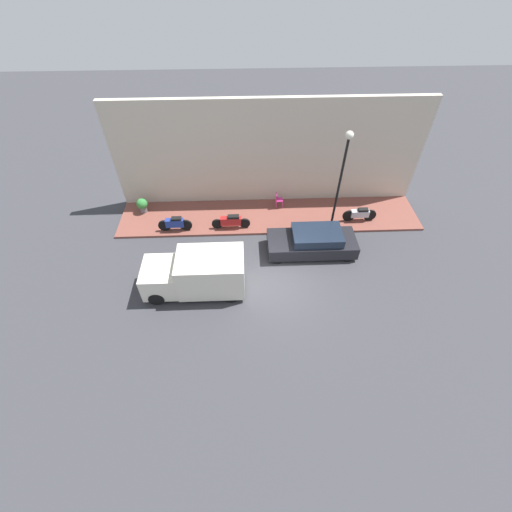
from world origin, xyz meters
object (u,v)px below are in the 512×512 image
streetlamp (343,168)px  cafe_chair (278,199)px  parked_car (313,242)px  potted_plant (142,205)px  delivery_van (196,273)px  scooter_silver (360,214)px  motorcycle_blue (175,223)px  motorcycle_red (231,221)px

streetlamp → cafe_chair: streetlamp is taller
parked_car → potted_plant: (3.40, 9.07, -0.01)m
parked_car → potted_plant: parked_car is taller
delivery_van → scooter_silver: bearing=-62.8°
delivery_van → cafe_chair: bearing=-35.6°
motorcycle_blue → streetlamp: (-0.14, -8.32, 3.23)m
parked_car → potted_plant: 9.69m
parked_car → delivery_van: delivery_van is taller
potted_plant → scooter_silver: bearing=-95.9°
scooter_silver → motorcycle_blue: size_ratio=1.03×
motorcycle_blue → potted_plant: potted_plant is taller
potted_plant → cafe_chair: size_ratio=0.96×
delivery_van → motorcycle_blue: delivery_van is taller
motorcycle_red → potted_plant: bearing=72.4°
parked_car → motorcycle_blue: 7.25m
parked_car → scooter_silver: bearing=-53.7°
motorcycle_blue → cafe_chair: bearing=-71.8°
motorcycle_blue → potted_plant: bearing=50.6°
parked_car → motorcycle_red: bearing=66.1°
motorcycle_blue → potted_plant: (1.67, 2.03, 0.03)m
parked_car → motorcycle_blue: (1.73, 7.04, -0.04)m
delivery_van → scooter_silver: (4.36, -8.50, -0.44)m
motorcycle_blue → streetlamp: bearing=-90.9°
motorcycle_red → streetlamp: 6.27m
streetlamp → cafe_chair: 4.61m
motorcycle_blue → scooter_silver: bearing=-87.6°
parked_car → motorcycle_red: parked_car is taller
motorcycle_blue → potted_plant: 2.63m
streetlamp → potted_plant: 10.98m
delivery_van → streetlamp: (3.80, -6.84, 2.82)m
parked_car → motorcycle_red: 4.47m
motorcycle_blue → cafe_chair: cafe_chair is taller
cafe_chair → parked_car: bearing=-158.2°
motorcycle_red → potted_plant: size_ratio=2.37×
delivery_van → motorcycle_blue: size_ratio=2.49×
scooter_silver → motorcycle_red: bearing=92.8°
delivery_van → scooter_silver: size_ratio=2.42×
motorcycle_blue → motorcycle_red: size_ratio=0.87×
delivery_van → motorcycle_red: (4.02, -1.49, -0.43)m
streetlamp → motorcycle_blue: bearing=89.1°
streetlamp → cafe_chair: bearing=53.7°
delivery_van → cafe_chair: (5.78, -4.14, -0.35)m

